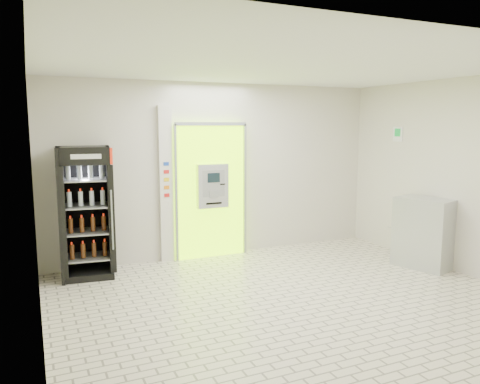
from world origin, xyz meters
TOP-DOWN VIEW (x-y plane):
  - ground at (0.00, 0.00)m, footprint 6.00×6.00m
  - room_shell at (0.00, 0.00)m, footprint 6.00×6.00m
  - atm_assembly at (-0.20, 2.41)m, footprint 1.30×0.24m
  - pillar at (-0.98, 2.45)m, footprint 0.22×0.11m
  - beverage_cooler at (-2.29, 2.17)m, footprint 0.82×0.76m
  - steel_cabinet at (2.71, 0.40)m, footprint 0.81×0.98m
  - exit_sign at (2.99, 1.40)m, footprint 0.02×0.22m

SIDE VIEW (x-z plane):
  - ground at x=0.00m, z-range 0.00..0.00m
  - steel_cabinet at x=2.71m, z-range 0.00..1.13m
  - beverage_cooler at x=-2.29m, z-range -0.04..1.93m
  - atm_assembly at x=-0.20m, z-range 0.01..2.34m
  - pillar at x=-0.98m, z-range 0.00..2.60m
  - room_shell at x=0.00m, z-range -1.16..4.84m
  - exit_sign at x=2.99m, z-range 1.99..2.25m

